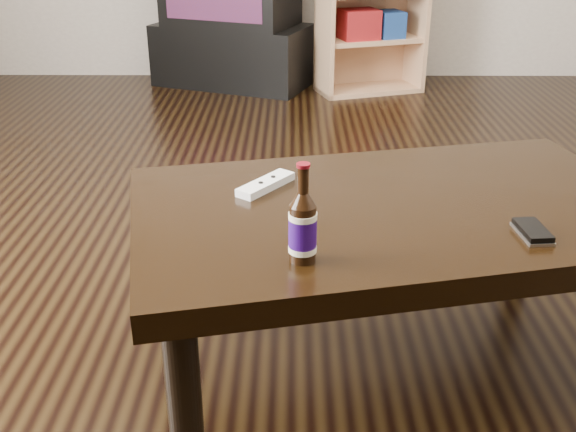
{
  "coord_description": "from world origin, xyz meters",
  "views": [
    {
      "loc": [
        -0.15,
        -1.86,
        1.16
      ],
      "look_at": [
        -0.15,
        -0.63,
        0.58
      ],
      "focal_mm": 42.0,
      "sensor_mm": 36.0,
      "label": 1
    }
  ],
  "objects_px": {
    "tv_stand": "(233,55)",
    "phone": "(533,232)",
    "beer_bottle": "(303,227)",
    "remote": "(266,184)",
    "coffee_table": "(393,226)"
  },
  "relations": [
    {
      "from": "tv_stand",
      "to": "beer_bottle",
      "type": "relative_size",
      "value": 4.7
    },
    {
      "from": "tv_stand",
      "to": "beer_bottle",
      "type": "height_order",
      "value": "beer_bottle"
    },
    {
      "from": "coffee_table",
      "to": "phone",
      "type": "relative_size",
      "value": 11.94
    },
    {
      "from": "tv_stand",
      "to": "phone",
      "type": "height_order",
      "value": "phone"
    },
    {
      "from": "remote",
      "to": "tv_stand",
      "type": "bearing_deg",
      "value": 133.32
    },
    {
      "from": "phone",
      "to": "beer_bottle",
      "type": "bearing_deg",
      "value": -172.36
    },
    {
      "from": "tv_stand",
      "to": "phone",
      "type": "xyz_separation_m",
      "value": [
        0.95,
        -3.24,
        0.29
      ]
    },
    {
      "from": "beer_bottle",
      "to": "phone",
      "type": "distance_m",
      "value": 0.53
    },
    {
      "from": "tv_stand",
      "to": "remote",
      "type": "distance_m",
      "value": 3.01
    },
    {
      "from": "tv_stand",
      "to": "remote",
      "type": "height_order",
      "value": "remote"
    },
    {
      "from": "coffee_table",
      "to": "remote",
      "type": "height_order",
      "value": "remote"
    },
    {
      "from": "beer_bottle",
      "to": "remote",
      "type": "bearing_deg",
      "value": 103.23
    },
    {
      "from": "remote",
      "to": "coffee_table",
      "type": "bearing_deg",
      "value": 20.4
    },
    {
      "from": "tv_stand",
      "to": "beer_bottle",
      "type": "bearing_deg",
      "value": -61.43
    },
    {
      "from": "beer_bottle",
      "to": "phone",
      "type": "xyz_separation_m",
      "value": [
        0.52,
        0.12,
        -0.07
      ]
    }
  ]
}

